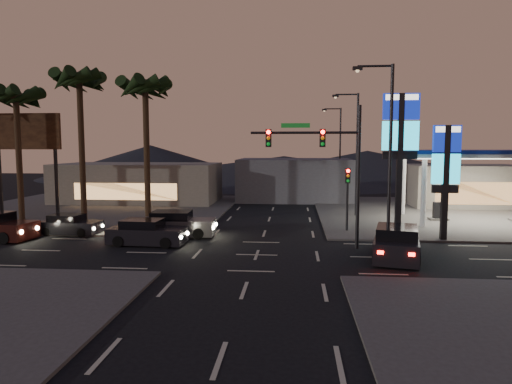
# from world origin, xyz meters

# --- Properties ---
(ground) EXTENTS (140.00, 140.00, 0.00)m
(ground) POSITION_xyz_m (0.00, 0.00, 0.00)
(ground) COLOR black
(ground) RESTS_ON ground
(corner_lot_ne) EXTENTS (24.00, 24.00, 0.12)m
(corner_lot_ne) POSITION_xyz_m (16.00, 16.00, 0.06)
(corner_lot_ne) COLOR #47443F
(corner_lot_ne) RESTS_ON ground
(corner_lot_nw) EXTENTS (24.00, 24.00, 0.12)m
(corner_lot_nw) POSITION_xyz_m (-16.00, 16.00, 0.06)
(corner_lot_nw) COLOR #47443F
(corner_lot_nw) RESTS_ON ground
(gas_station) EXTENTS (12.20, 8.20, 5.47)m
(gas_station) POSITION_xyz_m (16.00, 12.00, 5.08)
(gas_station) COLOR silver
(gas_station) RESTS_ON ground
(convenience_store) EXTENTS (10.00, 6.00, 4.00)m
(convenience_store) POSITION_xyz_m (18.00, 21.00, 2.00)
(convenience_store) COLOR #726B5B
(convenience_store) RESTS_ON ground
(pylon_sign_tall) EXTENTS (2.20, 0.35, 9.00)m
(pylon_sign_tall) POSITION_xyz_m (8.50, 5.50, 6.39)
(pylon_sign_tall) COLOR black
(pylon_sign_tall) RESTS_ON ground
(pylon_sign_short) EXTENTS (1.60, 0.35, 7.00)m
(pylon_sign_short) POSITION_xyz_m (11.00, 4.50, 4.66)
(pylon_sign_short) COLOR black
(pylon_sign_short) RESTS_ON ground
(traffic_signal_mast) EXTENTS (6.10, 0.39, 8.00)m
(traffic_signal_mast) POSITION_xyz_m (3.76, 1.99, 5.23)
(traffic_signal_mast) COLOR black
(traffic_signal_mast) RESTS_ON ground
(pedestal_signal) EXTENTS (0.32, 0.39, 4.30)m
(pedestal_signal) POSITION_xyz_m (5.50, 6.98, 2.92)
(pedestal_signal) COLOR black
(pedestal_signal) RESTS_ON ground
(streetlight_near) EXTENTS (2.14, 0.25, 10.00)m
(streetlight_near) POSITION_xyz_m (6.79, 1.00, 5.72)
(streetlight_near) COLOR black
(streetlight_near) RESTS_ON ground
(streetlight_mid) EXTENTS (2.14, 0.25, 10.00)m
(streetlight_mid) POSITION_xyz_m (6.79, 14.00, 5.72)
(streetlight_mid) COLOR black
(streetlight_mid) RESTS_ON ground
(streetlight_far) EXTENTS (2.14, 0.25, 10.00)m
(streetlight_far) POSITION_xyz_m (6.79, 28.00, 5.72)
(streetlight_far) COLOR black
(streetlight_far) RESTS_ON ground
(palm_a) EXTENTS (4.41, 4.41, 10.86)m
(palm_a) POSITION_xyz_m (-9.00, 9.50, 9.43)
(palm_a) COLOR black
(palm_a) RESTS_ON ground
(palm_b) EXTENTS (4.41, 4.41, 11.46)m
(palm_b) POSITION_xyz_m (-14.00, 9.50, 9.97)
(palm_b) COLOR black
(palm_b) RESTS_ON ground
(palm_c) EXTENTS (4.41, 4.41, 10.26)m
(palm_c) POSITION_xyz_m (-19.00, 9.50, 8.88)
(palm_c) COLOR black
(palm_c) RESTS_ON ground
(billboard) EXTENTS (6.00, 0.30, 8.50)m
(billboard) POSITION_xyz_m (-20.50, 13.00, 6.33)
(billboard) COLOR black
(billboard) RESTS_ON ground
(building_far_west) EXTENTS (16.00, 8.00, 4.00)m
(building_far_west) POSITION_xyz_m (-14.00, 22.00, 2.00)
(building_far_west) COLOR #726B5B
(building_far_west) RESTS_ON ground
(building_far_mid) EXTENTS (12.00, 9.00, 4.40)m
(building_far_mid) POSITION_xyz_m (2.00, 26.00, 2.20)
(building_far_mid) COLOR #4C4C51
(building_far_mid) RESTS_ON ground
(hill_left) EXTENTS (40.00, 40.00, 6.00)m
(hill_left) POSITION_xyz_m (-25.00, 60.00, 3.00)
(hill_left) COLOR black
(hill_left) RESTS_ON ground
(hill_right) EXTENTS (50.00, 50.00, 5.00)m
(hill_right) POSITION_xyz_m (15.00, 60.00, 2.50)
(hill_right) COLOR black
(hill_right) RESTS_ON ground
(hill_center) EXTENTS (60.00, 60.00, 4.00)m
(hill_center) POSITION_xyz_m (0.00, 60.00, 2.00)
(hill_center) COLOR black
(hill_center) RESTS_ON ground
(car_lane_a_front) EXTENTS (4.66, 2.17, 1.49)m
(car_lane_a_front) POSITION_xyz_m (-6.66, 2.03, 0.69)
(car_lane_a_front) COLOR black
(car_lane_a_front) RESTS_ON ground
(car_lane_b_front) EXTENTS (5.04, 2.28, 1.61)m
(car_lane_b_front) POSITION_xyz_m (-5.60, 4.66, 0.75)
(car_lane_b_front) COLOR slate
(car_lane_b_front) RESTS_ON ground
(car_lane_b_mid) EXTENTS (4.14, 2.04, 1.31)m
(car_lane_b_mid) POSITION_xyz_m (-12.67, 4.65, 0.61)
(car_lane_b_mid) COLOR black
(car_lane_b_mid) RESTS_ON ground
(suv_station) EXTENTS (3.22, 5.42, 1.70)m
(suv_station) POSITION_xyz_m (7.23, -0.10, 0.79)
(suv_station) COLOR black
(suv_station) RESTS_ON ground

